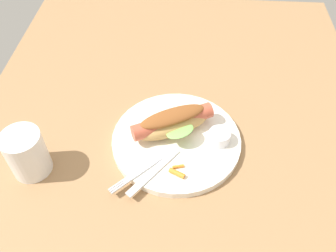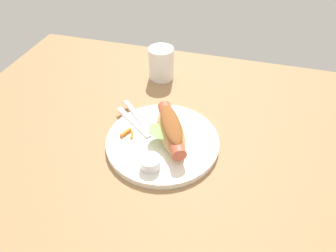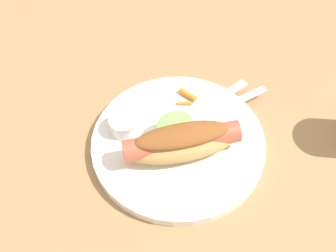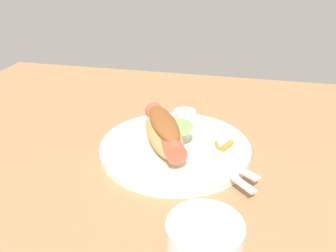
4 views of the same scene
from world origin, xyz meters
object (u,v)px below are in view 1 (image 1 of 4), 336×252
(fork, at_px, (143,169))
(knife, at_px, (154,172))
(hot_dog, at_px, (173,122))
(sauce_ramekin, at_px, (219,137))
(carrot_garnish, at_px, (177,172))
(plate, at_px, (176,140))
(drinking_cup, at_px, (27,153))

(fork, xyz_separation_m, knife, (-0.00, -0.02, -0.00))
(hot_dog, xyz_separation_m, sauce_ramekin, (-0.02, -0.10, -0.02))
(carrot_garnish, bearing_deg, plate, 4.13)
(plate, relative_size, fork, 2.38)
(plate, relative_size, carrot_garnish, 7.90)
(sauce_ramekin, bearing_deg, plate, 88.97)
(sauce_ramekin, distance_m, fork, 0.17)
(knife, xyz_separation_m, carrot_garnish, (0.00, -0.05, 0.00))
(fork, relative_size, carrot_garnish, 3.31)
(fork, bearing_deg, sauce_ramekin, 164.60)
(plate, distance_m, knife, 0.10)
(hot_dog, distance_m, fork, 0.12)
(plate, height_order, drinking_cup, drinking_cup)
(hot_dog, xyz_separation_m, drinking_cup, (-0.10, 0.27, 0.00))
(sauce_ramekin, distance_m, knife, 0.16)
(hot_dog, distance_m, carrot_garnish, 0.11)
(hot_dog, distance_m, sauce_ramekin, 0.10)
(plate, height_order, knife, knife)
(sauce_ramekin, relative_size, carrot_garnish, 1.31)
(plate, relative_size, hot_dog, 1.55)
(hot_dog, bearing_deg, drinking_cup, -6.01)
(fork, bearing_deg, knife, 125.17)
(plate, height_order, fork, fork)
(sauce_ramekin, height_order, carrot_garnish, sauce_ramekin)
(knife, bearing_deg, carrot_garnish, 128.54)
(sauce_ramekin, bearing_deg, drinking_cup, 102.81)
(carrot_garnish, bearing_deg, drinking_cup, 89.56)
(sauce_ramekin, distance_m, carrot_garnish, 0.12)
(sauce_ramekin, bearing_deg, hot_dog, 78.52)
(sauce_ramekin, height_order, knife, sauce_ramekin)
(plate, xyz_separation_m, knife, (-0.09, 0.04, 0.01))
(hot_dog, relative_size, carrot_garnish, 5.09)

